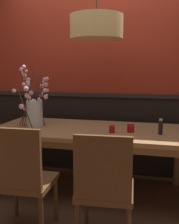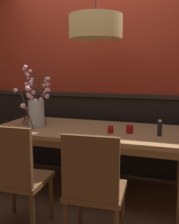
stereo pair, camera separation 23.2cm
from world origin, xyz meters
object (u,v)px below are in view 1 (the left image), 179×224
Objects in this scene: dining_table at (90,135)px; chair_far_side_right at (128,130)px; candle_holder_nearer_edge at (112,129)px; condiment_bottle at (161,127)px; chair_near_side_right at (104,186)px; pendant_lamp at (96,27)px; chair_far_side_left at (81,129)px; vase_with_blossoms at (34,109)px; chair_near_side_left at (22,176)px; candle_holder_nearer_center at (131,128)px.

chair_far_side_right is (0.35, 0.90, -0.13)m from dining_table.
condiment_bottle is (0.49, 0.05, 0.04)m from candle_holder_nearer_edge.
chair_near_side_right is 1.57m from pendant_lamp.
chair_far_side_left is 1.31× the size of vase_with_blossoms.
pendant_lamp reaches higher than chair_near_side_left.
chair_far_side_left is 1.29m from candle_holder_nearer_center.
chair_near_side_right is at bearing -85.48° from candle_holder_nearer_edge.
chair_far_side_right is 1.38× the size of vase_with_blossoms.
condiment_bottle is at bearing -4.66° from candle_holder_nearer_center.
pendant_lamp is at bearing -104.77° from chair_far_side_right.
candle_holder_nearer_center is 0.07× the size of pendant_lamp.
vase_with_blossoms is at bearing -176.16° from dining_table.
candle_holder_nearer_center reaches higher than dining_table.
pendant_lamp reaches higher than chair_far_side_right.
chair_near_side_right is at bearing -117.18° from condiment_bottle.
vase_with_blossoms reaches higher than chair_near_side_right.
chair_near_side_right is 11.68× the size of candle_holder_nearer_center.
chair_near_side_right is at bearing -73.92° from pendant_lamp.
chair_far_side_right reaches higher than chair_far_side_left.
chair_far_side_left is 12.44× the size of candle_holder_nearer_edge.
chair_far_side_right is 1.01× the size of chair_near_side_left.
chair_near_side_right is at bearing -69.77° from chair_far_side_left.
dining_table is 0.98m from chair_far_side_right.
chair_near_side_left reaches higher than chair_near_side_right.
chair_near_side_left is at bearing -90.40° from chair_far_side_left.
pendant_lamp is (-0.25, 0.85, 1.30)m from chair_near_side_right.
vase_with_blossoms is at bearing 173.89° from candle_holder_nearer_edge.
dining_table is 2.26× the size of chair_near_side_left.
chair_far_side_right is 1.03× the size of chair_near_side_right.
chair_far_side_right is 6.02× the size of condiment_bottle.
chair_near_side_right is 0.69m from chair_near_side_left.
candle_holder_nearer_center is 0.20m from candle_holder_nearer_edge.
candle_holder_nearer_edge reaches higher than dining_table.
chair_near_side_right is at bearing -90.39° from chair_far_side_right.
candle_holder_nearer_center is at bearing -83.40° from chair_far_side_right.
chair_far_side_right reaches higher than condiment_bottle.
candle_holder_nearer_center is 0.50× the size of condiment_bottle.
chair_near_side_right is at bearing -41.99° from vase_with_blossoms.
chair_far_side_left is 0.95× the size of chair_far_side_right.
candle_holder_nearer_edge is 0.06× the size of pendant_lamp.
chair_far_side_left is 1.25m from candle_holder_nearer_edge.
dining_table is at bearing 69.13° from chair_near_side_left.
dining_table is at bearing 171.13° from candle_holder_nearer_center.
vase_with_blossoms reaches higher than condiment_bottle.
vase_with_blossoms is (-0.98, 0.88, 0.43)m from chair_near_side_right.
chair_far_side_left is 0.79× the size of pendant_lamp.
candle_holder_nearer_center is (0.81, 0.85, 0.25)m from chair_near_side_left.
dining_table is at bearing 109.96° from chair_near_side_right.
chair_far_side_left is 1.09m from vase_with_blossoms.
condiment_bottle is at bearing 36.63° from chair_near_side_left.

